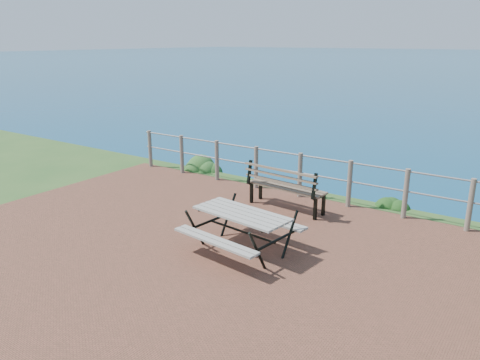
# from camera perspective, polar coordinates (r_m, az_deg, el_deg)

# --- Properties ---
(ground) EXTENTS (10.00, 7.00, 0.12)m
(ground) POSITION_cam_1_polar(r_m,az_deg,el_deg) (7.94, -4.16, -8.60)
(ground) COLOR brown
(ground) RESTS_ON ground
(safety_railing) EXTENTS (9.40, 0.10, 1.00)m
(safety_railing) POSITION_cam_1_polar(r_m,az_deg,el_deg) (10.39, 7.33, 0.89)
(safety_railing) COLOR #6B5B4C
(safety_railing) RESTS_ON ground
(picnic_table) EXTENTS (1.68, 1.40, 0.68)m
(picnic_table) POSITION_cam_1_polar(r_m,az_deg,el_deg) (7.70, 0.19, -5.80)
(picnic_table) COLOR #A19B90
(picnic_table) RESTS_ON ground
(park_bench) EXTENTS (1.73, 0.57, 0.96)m
(park_bench) POSITION_cam_1_polar(r_m,az_deg,el_deg) (9.59, 5.71, -0.06)
(park_bench) COLOR brown
(park_bench) RESTS_ON ground
(shrub_lip_west) EXTENTS (0.81, 0.81, 0.57)m
(shrub_lip_west) POSITION_cam_1_polar(r_m,az_deg,el_deg) (12.77, -4.07, 1.32)
(shrub_lip_west) COLOR #1F531F
(shrub_lip_west) RESTS_ON ground
(shrub_lip_east) EXTENTS (0.71, 0.71, 0.43)m
(shrub_lip_east) POSITION_cam_1_polar(r_m,az_deg,el_deg) (10.48, 17.77, -2.95)
(shrub_lip_east) COLOR #183D12
(shrub_lip_east) RESTS_ON ground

